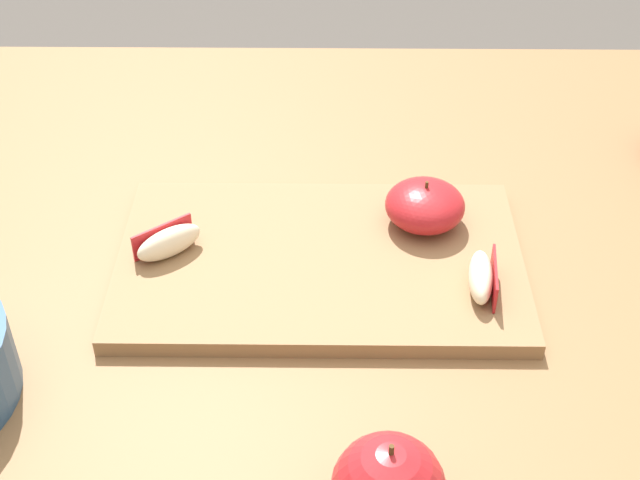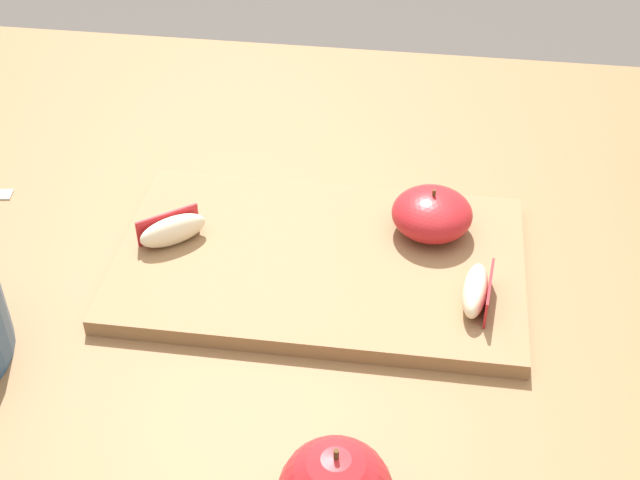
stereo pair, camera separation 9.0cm
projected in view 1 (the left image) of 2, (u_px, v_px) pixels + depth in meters
dining_table at (315, 330)px, 0.98m from camera, size 1.35×1.00×0.74m
cutting_board at (320, 262)px, 0.92m from camera, size 0.41×0.26×0.02m
apple_half_skin_up at (425, 205)px, 0.94m from camera, size 0.08×0.08×0.05m
apple_wedge_right at (482, 277)px, 0.86m from camera, size 0.03×0.07×0.03m
apple_wedge_back at (168, 243)px, 0.90m from camera, size 0.07×0.06×0.03m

